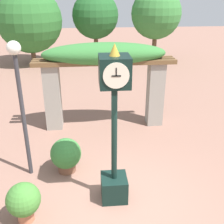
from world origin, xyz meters
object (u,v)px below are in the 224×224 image
(potted_plant_near_right, at_px, (66,155))
(lamp_post, at_px, (19,86))
(potted_plant_near_left, at_px, (24,201))
(pedestal_clock, at_px, (114,130))

(potted_plant_near_right, relative_size, lamp_post, 0.27)
(potted_plant_near_left, bearing_deg, potted_plant_near_right, 65.72)
(pedestal_clock, distance_m, potted_plant_near_left, 2.30)
(pedestal_clock, bearing_deg, potted_plant_near_right, 134.61)
(pedestal_clock, bearing_deg, potted_plant_near_left, -164.72)
(lamp_post, bearing_deg, potted_plant_near_left, -83.79)
(pedestal_clock, relative_size, lamp_post, 1.03)
(potted_plant_near_right, bearing_deg, potted_plant_near_left, -114.28)
(potted_plant_near_right, distance_m, lamp_post, 2.09)
(potted_plant_near_left, distance_m, potted_plant_near_right, 1.81)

